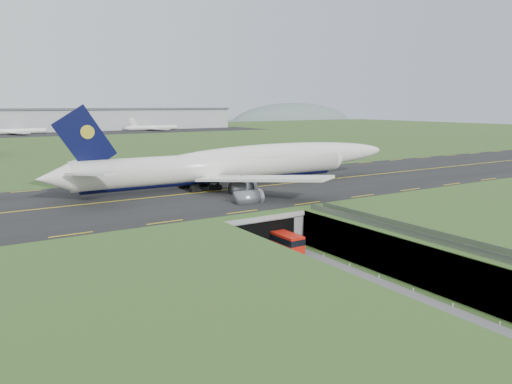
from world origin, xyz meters
TOP-DOWN VIEW (x-y plane):
  - ground at (0.00, 0.00)m, footprint 900.00×900.00m
  - airfield_deck at (0.00, 0.00)m, footprint 800.00×800.00m
  - trench_road at (0.00, -7.50)m, footprint 12.00×75.00m
  - taxiway at (0.00, 33.00)m, footprint 800.00×44.00m
  - tunnel_portal at (0.00, 16.71)m, footprint 17.00×22.30m
  - guideway at (11.00, -19.11)m, footprint 3.00×53.00m
  - jumbo_jet at (12.71, 36.41)m, footprint 85.64×56.64m
  - shuttle_tram at (2.42, 5.83)m, footprint 2.98×7.64m
  - cargo_terminal at (0.01, 299.41)m, footprint 320.00×67.00m
  - distant_hills at (64.38, 430.00)m, footprint 700.00×91.00m

SIDE VIEW (x-z plane):
  - distant_hills at x=64.38m, z-range -34.00..26.00m
  - ground at x=0.00m, z-range 0.00..0.00m
  - trench_road at x=0.00m, z-range 0.00..0.20m
  - shuttle_tram at x=2.42m, z-range 0.15..3.27m
  - airfield_deck at x=0.00m, z-range 0.00..6.00m
  - tunnel_portal at x=0.00m, z-range 0.33..6.33m
  - guideway at x=11.00m, z-range 1.80..8.85m
  - taxiway at x=0.00m, z-range 6.00..6.18m
  - jumbo_jet at x=12.71m, z-range 1.65..20.39m
  - cargo_terminal at x=0.01m, z-range 6.16..21.76m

